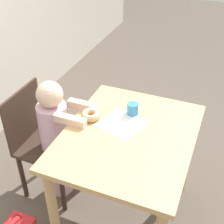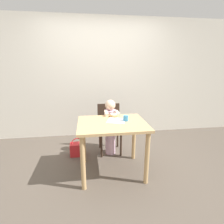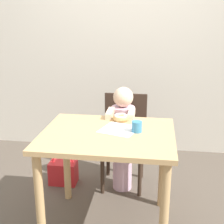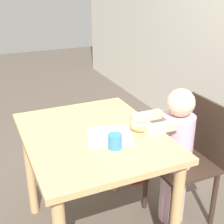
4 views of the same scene
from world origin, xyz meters
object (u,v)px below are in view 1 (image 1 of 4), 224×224
donut (91,115)px  cup (133,109)px  child_figure (56,139)px  chair (43,142)px

donut → cup: size_ratio=1.61×
child_figure → donut: child_figure is taller
chair → donut: chair is taller
chair → cup: 0.74m
chair → child_figure: bearing=-90.0°
chair → child_figure: child_figure is taller
chair → donut: (0.01, -0.40, 0.34)m
donut → cup: bearing=-58.3°
child_figure → cup: child_figure is taller
child_figure → donut: size_ratio=7.72×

